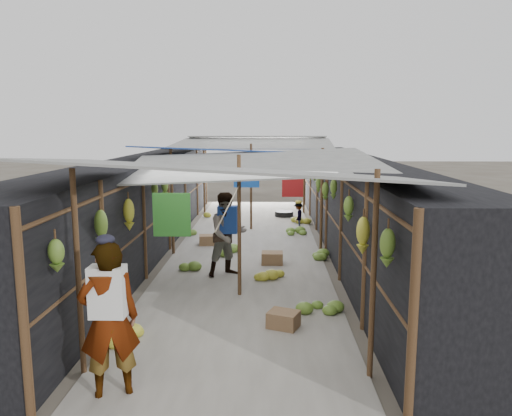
# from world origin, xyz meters

# --- Properties ---
(ground) EXTENTS (80.00, 80.00, 0.00)m
(ground) POSITION_xyz_m (0.00, 0.00, 0.00)
(ground) COLOR #6B6356
(ground) RESTS_ON ground
(aisle_slab) EXTENTS (3.60, 16.00, 0.02)m
(aisle_slab) POSITION_xyz_m (0.00, 6.50, 0.01)
(aisle_slab) COLOR #9E998E
(aisle_slab) RESTS_ON ground
(stall_left) EXTENTS (1.40, 15.00, 2.30)m
(stall_left) POSITION_xyz_m (-2.70, 6.50, 1.15)
(stall_left) COLOR black
(stall_left) RESTS_ON ground
(stall_right) EXTENTS (1.40, 15.00, 2.30)m
(stall_right) POSITION_xyz_m (2.70, 6.50, 1.15)
(stall_right) COLOR black
(stall_right) RESTS_ON ground
(crate_near) EXTENTS (0.55, 0.51, 0.27)m
(crate_near) POSITION_xyz_m (0.77, 1.49, 0.14)
(crate_near) COLOR #8A6746
(crate_near) RESTS_ON ground
(crate_mid) EXTENTS (0.48, 0.39, 0.29)m
(crate_mid) POSITION_xyz_m (0.62, 5.12, 0.14)
(crate_mid) COLOR #8A6746
(crate_mid) RESTS_ON ground
(crate_back) EXTENTS (0.48, 0.41, 0.28)m
(crate_back) POSITION_xyz_m (-1.07, 6.93, 0.14)
(crate_back) COLOR #8A6746
(crate_back) RESTS_ON ground
(black_basin) EXTENTS (0.65, 0.65, 0.19)m
(black_basin) POSITION_xyz_m (1.07, 11.24, 0.10)
(black_basin) COLOR black
(black_basin) RESTS_ON ground
(vendor_elderly) EXTENTS (0.78, 0.65, 1.84)m
(vendor_elderly) POSITION_xyz_m (-1.28, -0.50, 0.92)
(vendor_elderly) COLOR white
(vendor_elderly) RESTS_ON ground
(shopper_blue) EXTENTS (1.07, 1.00, 1.76)m
(shopper_blue) POSITION_xyz_m (-0.32, 4.25, 0.88)
(shopper_blue) COLOR #1D4995
(shopper_blue) RESTS_ON ground
(vendor_seated) EXTENTS (0.40, 0.58, 0.81)m
(vendor_seated) POSITION_xyz_m (1.44, 9.19, 0.41)
(vendor_seated) COLOR #524C47
(vendor_seated) RESTS_ON ground
(market_canopy) EXTENTS (5.62, 15.20, 2.77)m
(market_canopy) POSITION_xyz_m (0.02, 6.85, 2.41)
(market_canopy) COLOR brown
(market_canopy) RESTS_ON ground
(hanging_bananas) EXTENTS (3.95, 14.11, 0.83)m
(hanging_bananas) POSITION_xyz_m (-0.03, 5.95, 1.64)
(hanging_bananas) COLOR olive
(hanging_bananas) RESTS_ON ground
(floor_bananas) EXTENTS (3.85, 10.38, 0.35)m
(floor_bananas) POSITION_xyz_m (0.24, 6.48, 0.16)
(floor_bananas) COLOR gold
(floor_bananas) RESTS_ON ground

